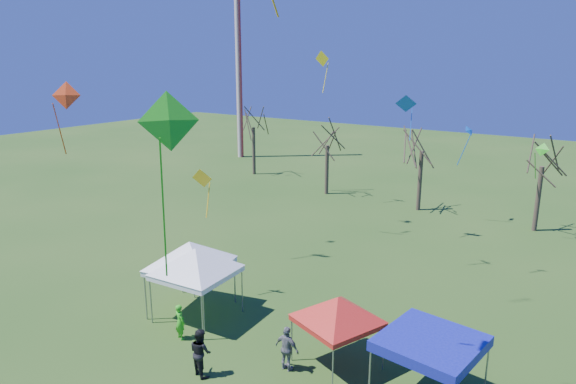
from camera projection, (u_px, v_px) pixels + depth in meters
The scene contains 20 objects.
ground at pixel (248, 373), 19.26m from camera, with size 140.00×140.00×0.00m, color #254A17.
radio_mast at pixel (238, 49), 58.53m from camera, with size 0.70×0.70×25.00m, color silver.
tree_0 at pixel (253, 110), 50.87m from camera, with size 3.83×3.83×8.44m.
tree_1 at pixel (328, 128), 43.39m from camera, with size 3.42×3.42×7.54m.
tree_2 at pixel (423, 130), 38.50m from camera, with size 3.71×3.71×8.18m.
tree_3 at pixel (545, 143), 33.73m from camera, with size 3.59×3.59×7.91m.
tent_white_west at pixel (190, 246), 23.27m from camera, with size 4.37×4.37×3.96m.
tent_white_mid at pixel (196, 253), 22.68m from camera, with size 4.37×4.37×3.86m.
tent_red at pixel (338, 302), 19.13m from camera, with size 3.50×3.50×3.30m.
tent_blue at pixel (431, 344), 17.15m from camera, with size 3.44×3.44×2.42m.
person_green at pixel (180, 322), 21.47m from camera, with size 0.57×0.37×1.56m, color green.
person_dark at pixel (201, 352), 19.00m from camera, with size 0.90×0.70×1.84m, color black.
person_grey at pixel (287, 349), 19.27m from camera, with size 1.04×0.43×1.78m, color slate.
kite_19 at pixel (542, 150), 31.83m from camera, with size 0.96×0.69×2.37m.
kite_11 at pixel (406, 103), 31.78m from camera, with size 1.50×1.17×2.86m.
kite_1 at pixel (203, 178), 24.22m from camera, with size 1.13×0.73×2.38m.
kite_14 at pixel (66, 96), 24.34m from camera, with size 1.36×1.26×3.60m.
kite_5 at pixel (169, 123), 11.56m from camera, with size 1.20×1.37×4.53m.
kite_2 at pixel (323, 59), 39.20m from camera, with size 1.30×0.68×3.18m.
kite_22 at pixel (469, 132), 35.64m from camera, with size 0.98×1.06×2.84m.
Camera 1 is at (10.73, -13.16, 11.46)m, focal length 32.00 mm.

